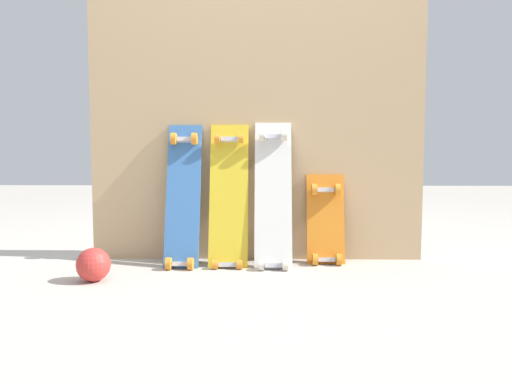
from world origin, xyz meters
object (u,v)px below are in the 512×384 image
at_px(skateboard_blue, 183,201).
at_px(skateboard_yellow, 229,201).
at_px(rubber_ball, 93,265).
at_px(skateboard_white, 273,200).
at_px(skateboard_orange, 326,225).

distance_m(skateboard_blue, skateboard_yellow, 0.25).
xyz_separation_m(skateboard_blue, rubber_ball, (-0.37, -0.37, -0.27)).
bearing_deg(skateboard_white, rubber_ball, -156.86).
bearing_deg(skateboard_orange, skateboard_blue, -175.65).
distance_m(skateboard_yellow, skateboard_orange, 0.56).
height_order(skateboard_blue, rubber_ball, skateboard_blue).
bearing_deg(skateboard_yellow, rubber_ball, -148.24).
distance_m(skateboard_blue, rubber_ball, 0.59).
bearing_deg(skateboard_orange, rubber_ball, -159.59).
height_order(skateboard_blue, skateboard_white, skateboard_white).
bearing_deg(skateboard_blue, rubber_ball, -135.08).
distance_m(skateboard_yellow, rubber_ball, 0.78).
xyz_separation_m(skateboard_blue, skateboard_white, (0.49, -0.00, 0.00)).
bearing_deg(skateboard_yellow, skateboard_white, -3.59).
distance_m(skateboard_yellow, skateboard_white, 0.24).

